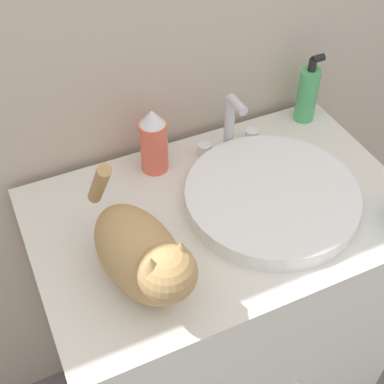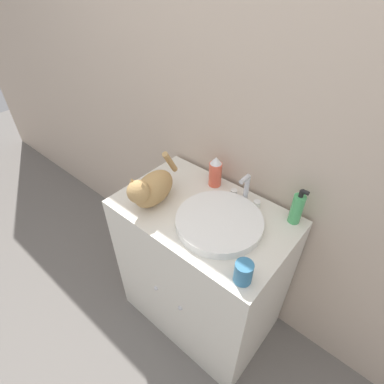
% 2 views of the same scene
% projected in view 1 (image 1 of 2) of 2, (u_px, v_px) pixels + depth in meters
% --- Properties ---
extents(vanity_cabinet, '(0.83, 0.54, 0.88)m').
position_uv_depth(vanity_cabinet, '(217.00, 320.00, 1.47)').
color(vanity_cabinet, silver).
rests_on(vanity_cabinet, ground_plane).
extents(sink_basin, '(0.38, 0.38, 0.04)m').
position_uv_depth(sink_basin, '(272.00, 197.00, 1.17)').
color(sink_basin, white).
rests_on(sink_basin, vanity_cabinet).
extents(faucet, '(0.16, 0.08, 0.16)m').
position_uv_depth(faucet, '(230.00, 129.00, 1.26)').
color(faucet, silver).
rests_on(faucet, vanity_cabinet).
extents(cat, '(0.17, 0.35, 0.21)m').
position_uv_depth(cat, '(143.00, 255.00, 0.97)').
color(cat, tan).
rests_on(cat, vanity_cabinet).
extents(soap_bottle, '(0.06, 0.05, 0.18)m').
position_uv_depth(soap_bottle, '(307.00, 93.00, 1.35)').
color(soap_bottle, '#4CB266').
rests_on(soap_bottle, vanity_cabinet).
extents(spray_bottle, '(0.06, 0.06, 0.16)m').
position_uv_depth(spray_bottle, '(154.00, 141.00, 1.21)').
color(spray_bottle, '#EF6047').
rests_on(spray_bottle, vanity_cabinet).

